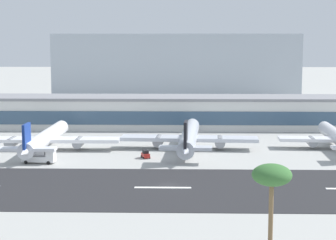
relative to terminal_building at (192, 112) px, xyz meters
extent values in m
plane|color=#A8A8A3|center=(-6.82, -86.00, -5.76)|extent=(1400.00, 1400.00, 0.00)
cube|color=#262628|center=(-6.82, -88.31, -5.72)|extent=(800.00, 35.28, 0.08)
cube|color=white|center=(-7.98, -88.31, -5.68)|extent=(12.00, 1.20, 0.01)
cube|color=silver|center=(0.00, 0.06, -0.50)|extent=(154.91, 21.11, 10.51)
cube|color=#38516B|center=(0.00, -10.65, -1.03)|extent=(150.26, 0.30, 4.73)
cube|color=gray|center=(0.00, 0.06, 5.25)|extent=(156.46, 21.32, 1.00)
cube|color=#A8B2BC|center=(-7.06, 116.13, 12.53)|extent=(136.65, 37.33, 36.58)
cylinder|color=white|center=(-43.42, -44.89, -2.41)|extent=(4.53, 43.31, 4.33)
sphere|color=white|center=(-43.52, -23.25, -2.41)|extent=(4.11, 4.11, 4.11)
cone|color=white|center=(-43.32, -66.54, -2.41)|extent=(3.93, 7.81, 3.90)
cube|color=white|center=(-43.41, -45.76, -2.84)|extent=(43.34, 6.70, 0.95)
cylinder|color=gray|center=(-33.67, -45.71, -3.60)|extent=(2.84, 6.07, 2.81)
cylinder|color=gray|center=(-53.16, -45.80, -3.60)|extent=(2.84, 6.07, 2.81)
cube|color=white|center=(-43.32, -64.81, -1.97)|extent=(14.74, 3.64, 0.76)
cube|color=navy|center=(-43.32, -64.81, 1.06)|extent=(0.72, 5.85, 6.93)
cylinder|color=black|center=(-43.41, -47.06, -5.17)|extent=(0.78, 0.78, 1.19)
cylinder|color=silver|center=(-1.74, -42.64, -2.21)|extent=(7.27, 45.97, 4.58)
sphere|color=silver|center=(-0.39, -19.79, -2.21)|extent=(4.35, 4.35, 4.35)
cone|color=silver|center=(-3.09, -65.49, -2.21)|extent=(4.60, 8.47, 4.12)
cube|color=silver|center=(-1.79, -43.55, -2.67)|extent=(40.06, 9.20, 1.01)
cylinder|color=gray|center=(7.13, -44.08, -3.47)|extent=(3.35, 6.57, 2.98)
cylinder|color=gray|center=(-10.71, -43.03, -3.47)|extent=(3.35, 6.57, 2.98)
cube|color=silver|center=(-2.98, -63.66, -1.75)|extent=(13.71, 4.57, 0.81)
cube|color=black|center=(-2.98, -63.66, 1.45)|extent=(1.10, 6.21, 7.33)
cylinder|color=black|center=(-1.87, -44.92, -5.13)|extent=(0.82, 0.82, 1.26)
sphere|color=silver|center=(43.07, -21.02, -2.58)|extent=(3.89, 3.89, 3.89)
cylinder|color=gray|center=(34.07, -41.86, -3.71)|extent=(2.99, 5.88, 2.66)
cube|color=#B2231E|center=(-13.65, -57.19, -4.96)|extent=(2.60, 3.56, 1.00)
cube|color=black|center=(-13.65, -57.19, -4.01)|extent=(1.86, 2.24, 0.90)
cylinder|color=black|center=(-13.28, -55.87, -5.46)|extent=(0.47, 0.66, 0.60)
cylinder|color=black|center=(-14.78, -56.42, -5.46)|extent=(0.47, 0.66, 0.60)
cylinder|color=black|center=(-12.51, -57.97, -5.46)|extent=(0.47, 0.66, 0.60)
cylinder|color=black|center=(-14.01, -58.52, -5.46)|extent=(0.47, 0.66, 0.60)
cube|color=white|center=(-40.51, -64.33, -4.61)|extent=(8.73, 3.50, 1.40)
cylinder|color=silver|center=(-41.53, -64.22, -2.86)|extent=(5.97, 2.71, 2.10)
cube|color=white|center=(-37.30, -64.68, -3.01)|extent=(2.28, 2.60, 1.80)
cylinder|color=black|center=(-37.70, -65.95, -5.31)|extent=(0.92, 0.37, 0.90)
cylinder|color=black|center=(-37.42, -63.36, -5.31)|extent=(0.92, 0.37, 0.90)
cylinder|color=black|center=(-43.61, -65.31, -5.31)|extent=(0.92, 0.37, 0.90)
cylinder|color=black|center=(-43.33, -62.72, -5.31)|extent=(0.92, 0.37, 0.90)
cylinder|color=brown|center=(7.94, -129.44, 0.56)|extent=(0.63, 0.63, 12.64)
ellipsoid|color=#386B33|center=(7.94, -129.44, 6.88)|extent=(5.36, 5.36, 2.95)
camera|label=1|loc=(-4.17, -201.09, 23.78)|focal=58.70mm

